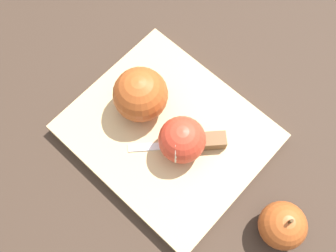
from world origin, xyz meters
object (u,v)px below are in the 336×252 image
Objects in this scene: knife at (202,142)px; apple_half_right at (181,140)px; apple_whole at (282,225)px; apple_half_left at (140,95)px.

apple_half_right is at bearing 7.40° from knife.
apple_half_right is 0.19m from apple_whole.
apple_whole is (0.28, 0.05, -0.03)m from apple_half_left.
apple_whole is (0.17, 0.01, 0.00)m from knife.
apple_half_right is (0.09, 0.01, -0.01)m from apple_half_left.
apple_half_left is at bearing -46.79° from apple_half_right.
knife is (0.11, 0.04, -0.03)m from apple_half_left.
apple_half_left is 0.12m from knife.
apple_whole is at bearing 127.15° from knife.
apple_half_right is at bearing 40.87° from apple_half_left.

